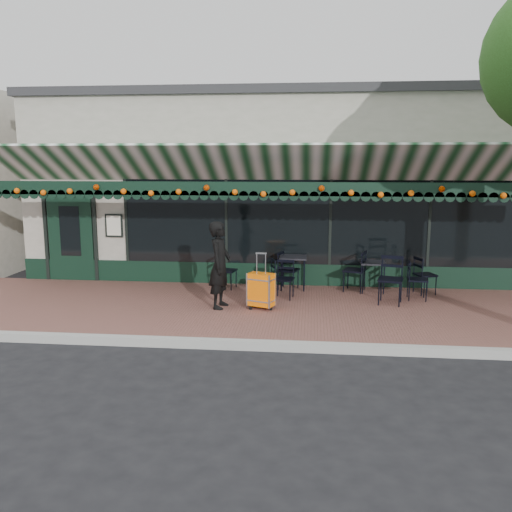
# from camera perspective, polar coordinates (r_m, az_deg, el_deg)

# --- Properties ---
(ground) EXTENTS (80.00, 80.00, 0.00)m
(ground) POSITION_cam_1_polar(r_m,az_deg,el_deg) (9.01, -0.68, -9.63)
(ground) COLOR black
(ground) RESTS_ON ground
(sidewalk) EXTENTS (18.00, 4.00, 0.15)m
(sidewalk) POSITION_cam_1_polar(r_m,az_deg,el_deg) (10.88, 0.53, -5.72)
(sidewalk) COLOR brown
(sidewalk) RESTS_ON ground
(curb) EXTENTS (18.00, 0.16, 0.15)m
(curb) POSITION_cam_1_polar(r_m,az_deg,el_deg) (8.91, -0.74, -9.35)
(curb) COLOR #9E9E99
(curb) RESTS_ON ground
(restaurant_building) EXTENTS (12.00, 9.60, 4.50)m
(restaurant_building) POSITION_cam_1_polar(r_m,az_deg,el_deg) (16.30, 2.50, 7.39)
(restaurant_building) COLOR gray
(restaurant_building) RESTS_ON ground
(woman) EXTENTS (0.49, 0.68, 1.72)m
(woman) POSITION_cam_1_polar(r_m,az_deg,el_deg) (10.63, -3.82, -0.95)
(woman) COLOR black
(woman) RESTS_ON sidewalk
(suitcase) EXTENTS (0.55, 0.43, 1.11)m
(suitcase) POSITION_cam_1_polar(r_m,az_deg,el_deg) (10.61, 0.54, -3.63)
(suitcase) COLOR orange
(suitcase) RESTS_ON sidewalk
(cafe_table_a) EXTENTS (0.55, 0.55, 0.67)m
(cafe_table_a) POSITION_cam_1_polar(r_m,az_deg,el_deg) (12.22, 12.18, -0.91)
(cafe_table_a) COLOR black
(cafe_table_a) RESTS_ON sidewalk
(cafe_table_b) EXTENTS (0.60, 0.60, 0.75)m
(cafe_table_b) POSITION_cam_1_polar(r_m,az_deg,el_deg) (12.23, 3.93, -0.38)
(cafe_table_b) COLOR black
(cafe_table_b) RESTS_ON sidewalk
(chair_a_left) EXTENTS (0.58, 0.58, 0.93)m
(chair_a_left) POSITION_cam_1_polar(r_m,az_deg,el_deg) (12.20, 10.32, -1.54)
(chair_a_left) COLOR black
(chair_a_left) RESTS_ON sidewalk
(chair_a_right) EXTENTS (0.53, 0.53, 0.83)m
(chair_a_right) POSITION_cam_1_polar(r_m,az_deg,el_deg) (12.34, 17.38, -1.94)
(chair_a_right) COLOR black
(chair_a_right) RESTS_ON sidewalk
(chair_a_front) EXTENTS (0.59, 0.59, 0.98)m
(chair_a_front) POSITION_cam_1_polar(r_m,az_deg,el_deg) (11.28, 13.98, -2.48)
(chair_a_front) COLOR black
(chair_a_front) RESTS_ON sidewalk
(chair_a_extra) EXTENTS (0.44, 0.44, 0.84)m
(chair_a_extra) POSITION_cam_1_polar(r_m,az_deg,el_deg) (11.79, 16.62, -2.43)
(chair_a_extra) COLOR black
(chair_a_extra) RESTS_ON sidewalk
(chair_b_left) EXTENTS (0.50, 0.50, 0.79)m
(chair_b_left) POSITION_cam_1_polar(r_m,az_deg,el_deg) (11.76, 1.03, -2.16)
(chair_b_left) COLOR black
(chair_b_left) RESTS_ON sidewalk
(chair_b_right) EXTENTS (0.53, 0.53, 0.86)m
(chair_b_right) POSITION_cam_1_polar(r_m,az_deg,el_deg) (12.22, 3.42, -1.53)
(chair_b_right) COLOR black
(chair_b_right) RESTS_ON sidewalk
(chair_b_front) EXTENTS (0.47, 0.47, 0.82)m
(chair_b_front) POSITION_cam_1_polar(r_m,az_deg,el_deg) (11.39, 2.94, -2.49)
(chair_b_front) COLOR black
(chair_b_front) RESTS_ON sidewalk
(chair_solo) EXTENTS (0.48, 0.48, 0.80)m
(chair_solo) POSITION_cam_1_polar(r_m,az_deg,el_deg) (12.31, -3.09, -1.57)
(chair_solo) COLOR black
(chair_solo) RESTS_ON sidewalk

